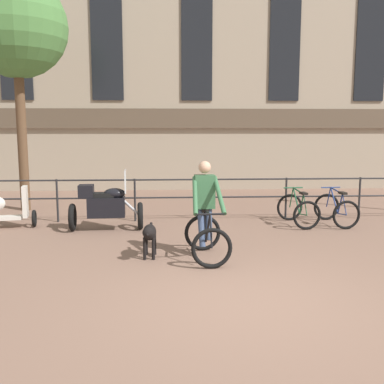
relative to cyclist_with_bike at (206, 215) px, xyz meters
The scene contains 10 objects.
ground_plane 2.21m from the cyclist_with_bike, 78.67° to the right, with size 60.00×60.00×0.00m, color #7A5B4C.
canal_railing 3.19m from the cyclist_with_bike, 82.65° to the left, with size 15.05×0.05×1.05m.
building_facade 10.37m from the cyclist_with_bike, 87.39° to the left, with size 18.00×0.72×12.00m.
cyclist_with_bike is the anchor object (origin of this frame).
dog 1.05m from the cyclist_with_bike, behind, with size 0.26×0.87×0.62m.
parked_motorcycle 3.01m from the cyclist_with_bike, 132.94° to the left, with size 1.65×0.72×1.35m.
parked_bicycle_near_lamp 3.50m from the cyclist_with_bike, 46.22° to the left, with size 0.77×1.17×0.86m.
parked_bicycle_mid_left 4.18m from the cyclist_with_bike, 37.08° to the left, with size 0.74×1.16×0.86m.
parked_scooter 5.08m from the cyclist_with_bike, 150.09° to the left, with size 1.33×0.61×0.96m.
tree_canalside_left 7.86m from the cyclist_with_bike, 133.75° to the left, with size 2.69×2.69×6.27m.
Camera 1 is at (-1.08, -5.70, 2.29)m, focal length 42.00 mm.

